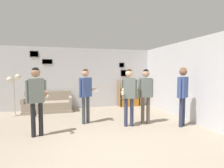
# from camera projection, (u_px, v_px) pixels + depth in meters

# --- Properties ---
(ground_plane) EXTENTS (20.00, 20.00, 0.00)m
(ground_plane) POSITION_uv_depth(u_px,v_px,m) (110.00, 154.00, 3.52)
(ground_plane) COLOR gray
(wall_back) EXTENTS (8.63, 0.08, 2.70)m
(wall_back) POSITION_uv_depth(u_px,v_px,m) (84.00, 78.00, 7.93)
(wall_back) COLOR silver
(wall_back) RESTS_ON ground_plane
(wall_right) EXTENTS (0.06, 7.05, 2.70)m
(wall_right) POSITION_uv_depth(u_px,v_px,m) (176.00, 80.00, 6.48)
(wall_right) COLOR silver
(wall_right) RESTS_ON ground_plane
(couch) EXTENTS (1.91, 0.80, 0.82)m
(couch) POSITION_uv_depth(u_px,v_px,m) (48.00, 105.00, 7.20)
(couch) COLOR gray
(couch) RESTS_ON ground_plane
(bookshelf) EXTENTS (1.05, 0.30, 1.20)m
(bookshelf) POSITION_uv_depth(u_px,v_px,m) (130.00, 94.00, 8.32)
(bookshelf) COLOR olive
(bookshelf) RESTS_ON ground_plane
(floor_lamp) EXTENTS (0.49, 0.28, 1.56)m
(floor_lamp) POSITION_uv_depth(u_px,v_px,m) (14.00, 83.00, 6.49)
(floor_lamp) COLOR #ADA89E
(floor_lamp) RESTS_ON ground_plane
(person_player_foreground_left) EXTENTS (0.56, 0.44, 1.76)m
(person_player_foreground_left) POSITION_uv_depth(u_px,v_px,m) (36.00, 94.00, 4.39)
(person_player_foreground_left) COLOR black
(person_player_foreground_left) RESTS_ON ground_plane
(person_player_foreground_center) EXTENTS (0.60, 0.37, 1.74)m
(person_player_foreground_center) POSITION_uv_depth(u_px,v_px,m) (86.00, 90.00, 5.52)
(person_player_foreground_center) COLOR #3D4247
(person_player_foreground_center) RESTS_ON ground_plane
(person_watcher_holding_cup) EXTENTS (0.55, 0.40, 1.73)m
(person_watcher_holding_cup) POSITION_uv_depth(u_px,v_px,m) (129.00, 91.00, 5.22)
(person_watcher_holding_cup) COLOR #2D334C
(person_watcher_holding_cup) RESTS_ON ground_plane
(person_spectator_near_bookshelf) EXTENTS (0.50, 0.22, 1.73)m
(person_spectator_near_bookshelf) POSITION_uv_depth(u_px,v_px,m) (146.00, 90.00, 5.46)
(person_spectator_near_bookshelf) COLOR brown
(person_spectator_near_bookshelf) RESTS_ON ground_plane
(person_spectator_far_right) EXTENTS (0.43, 0.36, 1.78)m
(person_spectator_far_right) POSITION_uv_depth(u_px,v_px,m) (183.00, 90.00, 5.22)
(person_spectator_far_right) COLOR #2D334C
(person_spectator_far_right) RESTS_ON ground_plane
(bottle_on_floor) EXTENTS (0.06, 0.06, 0.27)m
(bottle_on_floor) POSITION_uv_depth(u_px,v_px,m) (35.00, 114.00, 6.41)
(bottle_on_floor) COLOR black
(bottle_on_floor) RESTS_ON ground_plane
(drinking_cup) EXTENTS (0.09, 0.09, 0.10)m
(drinking_cup) POSITION_uv_depth(u_px,v_px,m) (125.00, 80.00, 8.21)
(drinking_cup) COLOR red
(drinking_cup) RESTS_ON bookshelf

